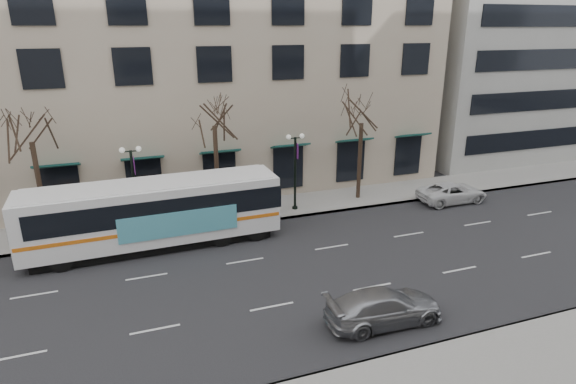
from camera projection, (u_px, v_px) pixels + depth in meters
name	position (u px, v px, depth m)	size (l,w,h in m)	color
ground	(257.00, 282.00, 23.22)	(160.00, 160.00, 0.00)	black
sidewalk_far	(291.00, 206.00, 32.79)	(80.00, 4.00, 0.15)	gray
building_hotel	(154.00, 21.00, 37.31)	(40.00, 20.00, 24.00)	tan
tree_far_left	(29.00, 125.00, 25.66)	(3.60, 3.60, 8.34)	black
tree_far_mid	(214.00, 110.00, 28.77)	(3.60, 3.60, 8.55)	black
tree_far_right	(362.00, 109.00, 32.11)	(3.60, 3.60, 8.06)	black
lamp_post_left	(134.00, 185.00, 27.96)	(1.22, 0.45, 5.21)	black
lamp_post_right	(295.00, 168.00, 31.14)	(1.22, 0.45, 5.21)	black
city_bus	(155.00, 212.00, 26.37)	(13.82, 3.32, 3.73)	white
silver_car	(384.00, 307.00, 19.86)	(2.03, 5.00, 1.45)	#9EA0A6
white_pickup	(452.00, 192.00, 33.52)	(2.27, 4.91, 1.37)	silver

